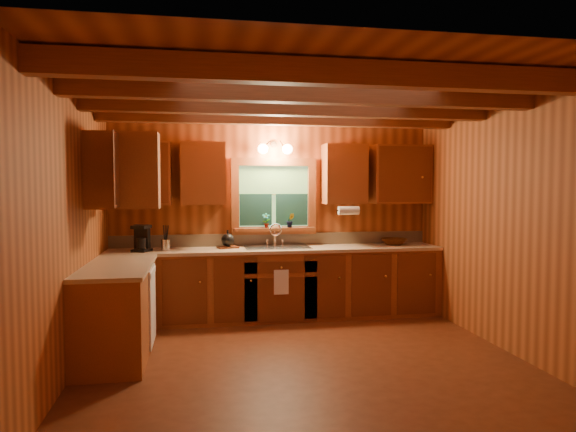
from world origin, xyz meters
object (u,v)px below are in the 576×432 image
(coffee_maker, at_px, (142,238))
(sink, at_px, (277,251))
(wicker_basket, at_px, (394,242))
(cutting_board, at_px, (228,247))

(coffee_maker, bearing_deg, sink, 23.93)
(coffee_maker, relative_size, wicker_basket, 0.93)
(coffee_maker, xyz_separation_m, cutting_board, (1.04, 0.13, -0.15))
(cutting_board, relative_size, wicker_basket, 0.72)
(sink, xyz_separation_m, coffee_maker, (-1.65, -0.06, 0.20))
(wicker_basket, bearing_deg, sink, -177.85)
(coffee_maker, relative_size, cutting_board, 1.29)
(coffee_maker, height_order, cutting_board, coffee_maker)
(coffee_maker, distance_m, wicker_basket, 3.25)
(sink, bearing_deg, wicker_basket, 2.15)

